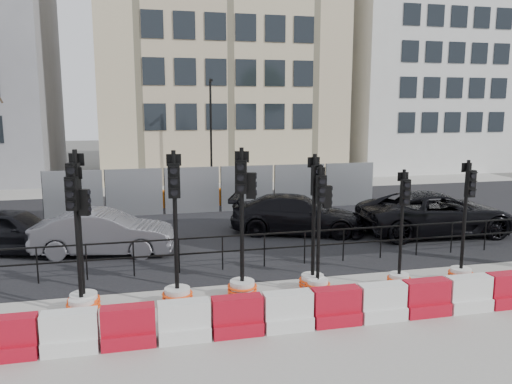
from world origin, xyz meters
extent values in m
plane|color=#51514C|center=(0.00, 0.00, 0.00)|extent=(120.00, 120.00, 0.00)
cube|color=gray|center=(0.00, -3.00, 0.01)|extent=(40.00, 6.00, 0.02)
cube|color=black|center=(0.00, 7.00, 0.01)|extent=(40.00, 14.00, 0.03)
cube|color=gray|center=(0.00, 16.00, 0.01)|extent=(40.00, 4.00, 0.02)
cube|color=beige|center=(2.00, 22.00, 9.00)|extent=(15.00, 10.00, 18.00)
cube|color=silver|center=(17.00, 22.00, 8.00)|extent=(12.00, 9.00, 16.00)
cylinder|color=black|center=(-6.00, 1.20, 0.50)|extent=(0.04, 0.04, 1.00)
cylinder|color=black|center=(-4.80, 1.20, 0.50)|extent=(0.04, 0.04, 1.00)
cylinder|color=black|center=(-3.60, 1.20, 0.50)|extent=(0.04, 0.04, 1.00)
cylinder|color=black|center=(-2.40, 1.20, 0.50)|extent=(0.04, 0.04, 1.00)
cylinder|color=black|center=(-1.20, 1.20, 0.50)|extent=(0.04, 0.04, 1.00)
cylinder|color=black|center=(0.00, 1.20, 0.50)|extent=(0.04, 0.04, 1.00)
cylinder|color=black|center=(1.20, 1.20, 0.50)|extent=(0.04, 0.04, 1.00)
cylinder|color=black|center=(2.40, 1.20, 0.50)|extent=(0.04, 0.04, 1.00)
cylinder|color=black|center=(3.60, 1.20, 0.50)|extent=(0.04, 0.04, 1.00)
cylinder|color=black|center=(4.80, 1.20, 0.50)|extent=(0.04, 0.04, 1.00)
cylinder|color=black|center=(6.00, 1.20, 0.50)|extent=(0.04, 0.04, 1.00)
cylinder|color=black|center=(7.20, 1.20, 0.50)|extent=(0.04, 0.04, 1.00)
cube|color=black|center=(0.00, 1.20, 0.98)|extent=(18.00, 0.04, 0.04)
cube|color=black|center=(0.00, 1.20, 0.55)|extent=(18.00, 0.04, 0.04)
cube|color=gray|center=(-6.00, 9.00, 1.00)|extent=(2.30, 0.05, 2.00)
cylinder|color=black|center=(-7.15, 9.00, 1.00)|extent=(0.05, 0.05, 2.00)
cube|color=gray|center=(-3.60, 9.00, 1.00)|extent=(2.30, 0.05, 2.00)
cylinder|color=black|center=(-4.75, 9.00, 1.00)|extent=(0.05, 0.05, 2.00)
cube|color=gray|center=(-1.20, 9.00, 1.00)|extent=(2.30, 0.05, 2.00)
cylinder|color=black|center=(-2.35, 9.00, 1.00)|extent=(0.05, 0.05, 2.00)
cube|color=gray|center=(1.20, 9.00, 1.00)|extent=(2.30, 0.05, 2.00)
cylinder|color=black|center=(0.05, 9.00, 1.00)|extent=(0.05, 0.05, 2.00)
cube|color=gray|center=(3.60, 9.00, 1.00)|extent=(2.30, 0.05, 2.00)
cylinder|color=black|center=(2.45, 9.00, 1.00)|extent=(0.05, 0.05, 2.00)
cube|color=gray|center=(6.00, 9.00, 1.00)|extent=(2.30, 0.05, 2.00)
cylinder|color=black|center=(4.85, 9.00, 1.00)|extent=(0.05, 0.05, 2.00)
cube|color=#D2580E|center=(-4.00, 10.50, 0.40)|extent=(1.00, 0.40, 0.80)
cube|color=#D2580E|center=(-2.00, 10.50, 0.40)|extent=(1.00, 0.40, 0.80)
cube|color=#D2580E|center=(0.00, 10.50, 0.40)|extent=(1.00, 0.40, 0.80)
cube|color=#D2580E|center=(2.00, 10.50, 0.40)|extent=(1.00, 0.40, 0.80)
cylinder|color=black|center=(0.50, 15.00, 3.00)|extent=(0.12, 0.12, 6.00)
cube|color=black|center=(0.50, 14.75, 5.90)|extent=(0.12, 0.50, 0.12)
cube|color=#AC0D24|center=(-5.78, -2.80, 0.15)|extent=(1.00, 0.50, 0.30)
cube|color=#AC0D24|center=(-5.78, -2.80, 0.55)|extent=(1.00, 0.35, 0.50)
cube|color=white|center=(-4.72, -2.80, 0.15)|extent=(1.00, 0.50, 0.30)
cube|color=white|center=(-4.72, -2.80, 0.55)|extent=(1.00, 0.35, 0.50)
cube|color=#AC0D24|center=(-3.67, -2.80, 0.15)|extent=(1.00, 0.50, 0.30)
cube|color=#AC0D24|center=(-3.67, -2.80, 0.55)|extent=(1.00, 0.35, 0.50)
cube|color=white|center=(-2.62, -2.80, 0.15)|extent=(1.00, 0.50, 0.30)
cube|color=white|center=(-2.62, -2.80, 0.55)|extent=(1.00, 0.35, 0.50)
cube|color=#AC0D24|center=(-1.57, -2.80, 0.15)|extent=(1.00, 0.50, 0.30)
cube|color=#AC0D24|center=(-1.57, -2.80, 0.55)|extent=(1.00, 0.35, 0.50)
cube|color=white|center=(-0.52, -2.80, 0.15)|extent=(1.00, 0.50, 0.30)
cube|color=white|center=(-0.52, -2.80, 0.55)|extent=(1.00, 0.35, 0.50)
cube|color=#AC0D24|center=(0.53, -2.80, 0.15)|extent=(1.00, 0.50, 0.30)
cube|color=#AC0D24|center=(0.53, -2.80, 0.55)|extent=(1.00, 0.35, 0.50)
cube|color=white|center=(1.58, -2.80, 0.15)|extent=(1.00, 0.50, 0.30)
cube|color=white|center=(1.58, -2.80, 0.55)|extent=(1.00, 0.35, 0.50)
cube|color=#AC0D24|center=(2.62, -2.80, 0.15)|extent=(1.00, 0.50, 0.30)
cube|color=#AC0D24|center=(2.62, -2.80, 0.55)|extent=(1.00, 0.35, 0.50)
cube|color=white|center=(3.68, -2.80, 0.15)|extent=(1.00, 0.50, 0.30)
cube|color=white|center=(3.68, -2.80, 0.55)|extent=(1.00, 0.35, 0.50)
cube|color=#AC0D24|center=(4.73, -2.80, 0.15)|extent=(1.00, 0.50, 0.30)
cube|color=#AC0D24|center=(4.73, -2.80, 0.55)|extent=(1.00, 0.35, 0.50)
cylinder|color=silver|center=(-4.67, -0.93, 0.22)|extent=(0.59, 0.59, 0.44)
torus|color=#FF450D|center=(-4.67, -0.93, 0.13)|extent=(0.71, 0.71, 0.05)
torus|color=#FF450D|center=(-4.67, -0.93, 0.22)|extent=(0.71, 0.71, 0.05)
torus|color=#FF450D|center=(-4.67, -0.93, 0.31)|extent=(0.71, 0.71, 0.05)
cylinder|color=black|center=(-4.67, -0.93, 1.98)|extent=(0.10, 0.10, 3.30)
cube|color=black|center=(-4.71, -1.06, 2.97)|extent=(0.30, 0.23, 0.77)
cylinder|color=black|center=(-4.74, -1.14, 2.73)|extent=(0.17, 0.10, 0.16)
cylinder|color=black|center=(-4.74, -1.14, 2.97)|extent=(0.17, 0.10, 0.16)
cylinder|color=black|center=(-4.74, -1.14, 3.21)|extent=(0.17, 0.10, 0.16)
cube|color=black|center=(-4.65, -0.87, 3.41)|extent=(0.32, 0.13, 0.26)
cylinder|color=silver|center=(-4.70, -1.13, 0.20)|extent=(0.55, 0.55, 0.41)
torus|color=#FF450D|center=(-4.70, -1.13, 0.12)|extent=(0.66, 0.66, 0.05)
torus|color=#FF450D|center=(-4.70, -1.13, 0.20)|extent=(0.66, 0.66, 0.05)
torus|color=#FF450D|center=(-4.70, -1.13, 0.28)|extent=(0.66, 0.66, 0.05)
cylinder|color=black|center=(-4.70, -1.13, 1.83)|extent=(0.09, 0.09, 3.04)
cube|color=black|center=(-4.74, -1.25, 2.74)|extent=(0.28, 0.22, 0.71)
cylinder|color=black|center=(-4.76, -1.33, 2.52)|extent=(0.16, 0.10, 0.15)
cylinder|color=black|center=(-4.76, -1.33, 2.74)|extent=(0.16, 0.10, 0.15)
cylinder|color=black|center=(-4.76, -1.33, 2.96)|extent=(0.16, 0.10, 0.15)
cube|color=black|center=(-4.68, -1.08, 3.14)|extent=(0.30, 0.13, 0.24)
cube|color=black|center=(-4.51, -1.20, 2.54)|extent=(0.24, 0.19, 0.56)
cylinder|color=silver|center=(-2.62, -1.05, 0.22)|extent=(0.59, 0.59, 0.43)
torus|color=#FF450D|center=(-2.62, -1.05, 0.13)|extent=(0.70, 0.70, 0.05)
torus|color=#FF450D|center=(-2.62, -1.05, 0.22)|extent=(0.70, 0.70, 0.05)
torus|color=#FF450D|center=(-2.62, -1.05, 0.30)|extent=(0.70, 0.70, 0.05)
cylinder|color=black|center=(-2.62, -1.05, 1.95)|extent=(0.10, 0.10, 3.25)
cube|color=black|center=(-2.64, -1.18, 2.93)|extent=(0.27, 0.18, 0.76)
cylinder|color=black|center=(-2.64, -1.27, 2.69)|extent=(0.17, 0.07, 0.16)
cylinder|color=black|center=(-2.64, -1.27, 2.93)|extent=(0.17, 0.07, 0.16)
cylinder|color=black|center=(-2.64, -1.27, 3.17)|extent=(0.17, 0.07, 0.16)
cube|color=black|center=(-2.62, -0.99, 3.36)|extent=(0.33, 0.06, 0.26)
cylinder|color=silver|center=(-1.08, -0.92, 0.22)|extent=(0.59, 0.59, 0.44)
torus|color=#FF450D|center=(-1.08, -0.92, 0.13)|extent=(0.71, 0.71, 0.05)
torus|color=#FF450D|center=(-1.08, -0.92, 0.22)|extent=(0.71, 0.71, 0.05)
torus|color=#FF450D|center=(-1.08, -0.92, 0.31)|extent=(0.71, 0.71, 0.05)
cylinder|color=black|center=(-1.08, -0.92, 1.96)|extent=(0.10, 0.10, 3.27)
cube|color=black|center=(-1.12, -1.05, 2.95)|extent=(0.30, 0.23, 0.76)
cylinder|color=black|center=(-1.15, -1.13, 2.71)|extent=(0.17, 0.10, 0.16)
cylinder|color=black|center=(-1.15, -1.13, 2.95)|extent=(0.17, 0.10, 0.16)
cylinder|color=black|center=(-1.15, -1.13, 3.19)|extent=(0.17, 0.10, 0.16)
cube|color=black|center=(-1.06, -0.86, 3.38)|extent=(0.32, 0.13, 0.26)
cube|color=black|center=(-0.88, -0.99, 2.73)|extent=(0.25, 0.20, 0.60)
cylinder|color=silver|center=(0.71, -0.84, 0.21)|extent=(0.56, 0.56, 0.41)
torus|color=#FF450D|center=(0.71, -0.84, 0.12)|extent=(0.67, 0.67, 0.05)
torus|color=#FF450D|center=(0.71, -0.84, 0.21)|extent=(0.67, 0.67, 0.05)
torus|color=#FF450D|center=(0.71, -0.84, 0.29)|extent=(0.67, 0.67, 0.05)
cylinder|color=black|center=(0.71, -0.84, 1.86)|extent=(0.09, 0.09, 3.10)
cube|color=black|center=(0.73, -0.96, 2.79)|extent=(0.26, 0.17, 0.72)
cylinder|color=black|center=(0.74, -1.05, 2.56)|extent=(0.16, 0.07, 0.16)
cylinder|color=black|center=(0.74, -1.05, 2.79)|extent=(0.16, 0.07, 0.16)
cylinder|color=black|center=(0.74, -1.05, 3.02)|extent=(0.16, 0.07, 0.16)
cube|color=black|center=(0.71, -0.78, 3.20)|extent=(0.31, 0.06, 0.25)
cylinder|color=silver|center=(0.76, -1.08, 0.19)|extent=(0.52, 0.52, 0.39)
torus|color=#FF450D|center=(0.76, -1.08, 0.12)|extent=(0.63, 0.63, 0.05)
torus|color=#FF450D|center=(0.76, -1.08, 0.19)|extent=(0.63, 0.63, 0.05)
torus|color=#FF450D|center=(0.76, -1.08, 0.27)|extent=(0.63, 0.63, 0.05)
cylinder|color=black|center=(0.76, -1.08, 1.74)|extent=(0.09, 0.09, 2.90)
cube|color=black|center=(0.75, -1.19, 2.61)|extent=(0.24, 0.14, 0.68)
cylinder|color=black|center=(0.75, -1.27, 2.39)|extent=(0.15, 0.05, 0.14)
cylinder|color=black|center=(0.75, -1.27, 2.61)|extent=(0.15, 0.05, 0.14)
cylinder|color=black|center=(0.75, -1.27, 2.82)|extent=(0.15, 0.05, 0.14)
cube|color=black|center=(0.76, -1.02, 2.99)|extent=(0.29, 0.04, 0.23)
cube|color=black|center=(0.95, -1.09, 2.41)|extent=(0.20, 0.13, 0.53)
cylinder|color=silver|center=(2.91, -1.13, 0.18)|extent=(0.49, 0.49, 0.37)
torus|color=#FF450D|center=(2.91, -1.13, 0.11)|extent=(0.59, 0.59, 0.05)
torus|color=#FF450D|center=(2.91, -1.13, 0.18)|extent=(0.59, 0.59, 0.05)
torus|color=#FF450D|center=(2.91, -1.13, 0.26)|extent=(0.59, 0.59, 0.05)
cylinder|color=black|center=(2.91, -1.13, 1.64)|extent=(0.08, 0.08, 2.74)
cube|color=black|center=(2.90, -1.24, 2.46)|extent=(0.23, 0.14, 0.64)
cylinder|color=black|center=(2.90, -1.32, 2.26)|extent=(0.14, 0.06, 0.14)
cylinder|color=black|center=(2.90, -1.32, 2.46)|extent=(0.14, 0.06, 0.14)
cylinder|color=black|center=(2.90, -1.32, 2.67)|extent=(0.14, 0.06, 0.14)
cube|color=black|center=(2.92, -1.08, 2.83)|extent=(0.28, 0.05, 0.22)
cylinder|color=silver|center=(4.66, -1.17, 0.19)|extent=(0.52, 0.52, 0.39)
torus|color=#FF450D|center=(4.66, -1.17, 0.12)|extent=(0.63, 0.63, 0.05)
torus|color=#FF450D|center=(4.66, -1.17, 0.19)|extent=(0.63, 0.63, 0.05)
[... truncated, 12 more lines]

